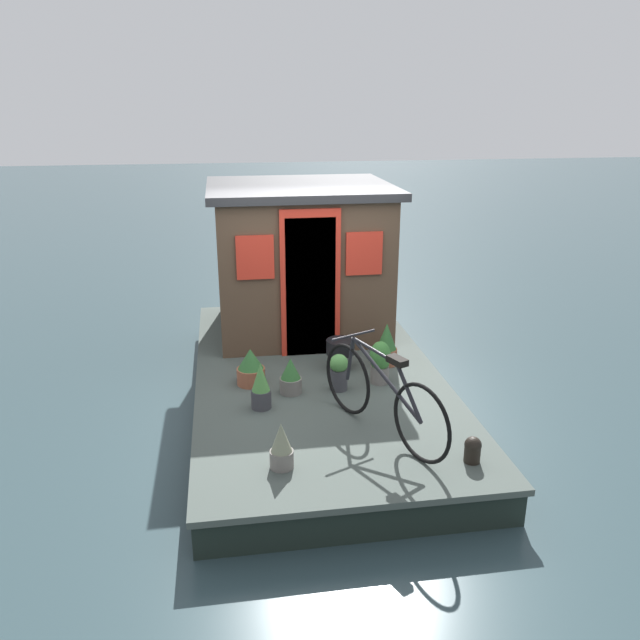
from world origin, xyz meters
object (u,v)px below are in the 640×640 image
houseboat_cabin (300,258)px  potted_plant_geranium (339,372)px  potted_plant_basil (251,367)px  charcoal_grill (340,348)px  mooring_bollard (473,449)px  potted_plant_sage (291,377)px  potted_plant_lavender (380,362)px  potted_plant_ivy (281,447)px  potted_plant_thyme (386,345)px  bicycle (382,396)px  potted_plant_mint (261,387)px

houseboat_cabin → potted_plant_geranium: houseboat_cabin is taller
potted_plant_basil → charcoal_grill: (0.26, -1.05, 0.06)m
potted_plant_basil → mooring_bollard: size_ratio=1.74×
potted_plant_sage → mooring_bollard: (-1.61, -1.41, -0.07)m
potted_plant_lavender → potted_plant_sage: potted_plant_lavender is taller
potted_plant_geranium → mooring_bollard: bearing=-151.4°
potted_plant_ivy → mooring_bollard: size_ratio=1.76×
potted_plant_sage → charcoal_grill: potted_plant_sage is taller
potted_plant_ivy → potted_plant_thyme: potted_plant_thyme is taller
potted_plant_basil → potted_plant_ivy: 1.74m
houseboat_cabin → potted_plant_geranium: bearing=-175.6°
bicycle → potted_plant_lavender: 1.17m
houseboat_cabin → bicycle: size_ratio=1.42×
potted_plant_ivy → potted_plant_sage: size_ratio=1.05×
bicycle → potted_plant_basil: bicycle is taller
bicycle → potted_plant_ivy: size_ratio=3.97×
bicycle → potted_plant_thyme: 1.70m
potted_plant_mint → bicycle: bearing=-123.7°
potted_plant_mint → mooring_bollard: bearing=-127.0°
potted_plant_ivy → potted_plant_thyme: 2.50m
houseboat_cabin → potted_plant_sage: houseboat_cabin is taller
charcoal_grill → mooring_bollard: 2.30m
potted_plant_lavender → potted_plant_thyme: 0.53m
potted_plant_thyme → bicycle: bearing=163.9°
potted_plant_basil → potted_plant_thyme: size_ratio=0.81×
bicycle → potted_plant_ivy: (-0.42, 0.98, -0.20)m
houseboat_cabin → potted_plant_mint: houseboat_cabin is taller
houseboat_cabin → bicycle: bearing=-173.1°
potted_plant_lavender → mooring_bollard: bearing=-166.9°
houseboat_cabin → potted_plant_geranium: (-2.02, -0.16, -0.78)m
potted_plant_sage → potted_plant_mint: potted_plant_mint is taller
charcoal_grill → potted_plant_geranium: bearing=167.6°
potted_plant_ivy → potted_plant_sage: potted_plant_ivy is taller
houseboat_cabin → charcoal_grill: bearing=-169.3°
houseboat_cabin → potted_plant_basil: bearing=155.8°
potted_plant_ivy → potted_plant_geranium: bearing=-27.8°
potted_plant_basil → potted_plant_ivy: bearing=-174.4°
houseboat_cabin → mooring_bollard: size_ratio=9.90×
potted_plant_mint → mooring_bollard: size_ratio=2.06×
potted_plant_geranium → bicycle: bearing=-168.2°
bicycle → potted_plant_lavender: (1.13, -0.27, -0.15)m
potted_plant_mint → potted_plant_thyme: 1.79m
houseboat_cabin → potted_plant_thyme: bearing=-149.4°
potted_plant_basil → potted_plant_geranium: potted_plant_basil is taller
potted_plant_sage → charcoal_grill: size_ratio=1.11×
charcoal_grill → potted_plant_mint: bearing=131.0°
potted_plant_mint → potted_plant_ivy: bearing=-175.1°
potted_plant_ivy → mooring_bollard: 1.66m
potted_plant_lavender → potted_plant_geranium: bearing=102.1°
potted_plant_lavender → potted_plant_mint: bearing=107.0°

